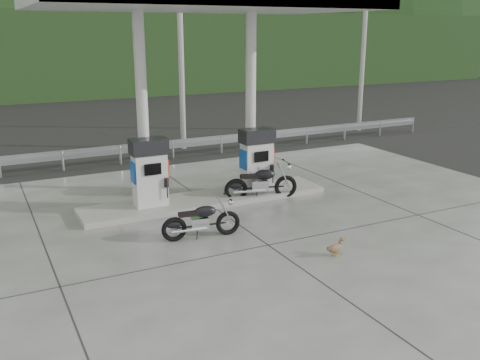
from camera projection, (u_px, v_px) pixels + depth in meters
name	position (u px, v px, depth m)	size (l,w,h in m)	color
ground	(248.00, 231.00, 12.86)	(160.00, 160.00, 0.00)	black
forecourt_apron	(248.00, 231.00, 12.85)	(18.00, 14.00, 0.02)	#61605C
pump_island	(206.00, 199.00, 14.98)	(7.00, 1.40, 0.15)	gray
gas_pump_left	(150.00, 172.00, 14.02)	(0.95, 0.55, 1.80)	silver
gas_pump_right	(257.00, 160.00, 15.41)	(0.95, 0.55, 1.80)	silver
canopy_column_left	(142.00, 110.00, 13.93)	(0.30, 0.30, 5.00)	silver
canopy_column_right	(251.00, 103.00, 15.32)	(0.30, 0.30, 5.00)	silver
canopy_roof	(203.00, 2.00, 13.55)	(8.50, 5.00, 0.40)	silver
guardrail	(147.00, 142.00, 19.54)	(26.00, 0.16, 1.42)	gray
road	(123.00, 144.00, 22.74)	(60.00, 7.00, 0.01)	black
utility_pole_b	(181.00, 48.00, 20.81)	(0.22, 0.22, 8.00)	gray
utility_pole_c	(364.00, 45.00, 24.71)	(0.22, 0.22, 8.00)	gray
tree_band	(52.00, 55.00, 37.83)	(80.00, 6.00, 6.00)	black
forested_hills	(18.00, 70.00, 64.43)	(100.00, 40.00, 140.00)	black
motorcycle_left	(261.00, 183.00, 15.12)	(1.98, 0.63, 0.94)	black
motorcycle_right	(201.00, 221.00, 12.31)	(1.75, 0.55, 0.83)	black
duck	(335.00, 248.00, 11.39)	(0.46, 0.13, 0.33)	brown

